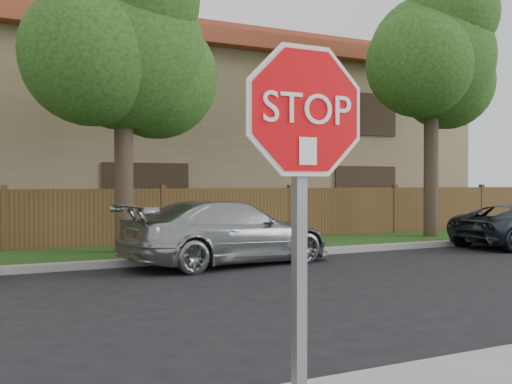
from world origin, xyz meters
TOP-DOWN VIEW (x-y plane):
  - far_curb at (0.00, 8.15)m, footprint 70.00×0.30m
  - grass_strip at (0.00, 9.80)m, footprint 70.00×3.00m
  - fence at (0.00, 11.40)m, footprint 70.00×0.12m
  - tree_mid at (2.52, 9.57)m, footprint 4.80×3.90m
  - tree_right at (12.02, 9.57)m, footprint 4.80×3.90m
  - stop_sign at (0.66, -1.48)m, footprint 1.01×0.13m
  - sedan_right at (4.20, 7.47)m, footprint 4.98×2.64m

SIDE VIEW (x-z plane):
  - grass_strip at x=0.00m, z-range 0.00..0.12m
  - far_curb at x=0.00m, z-range 0.00..0.15m
  - sedan_right at x=4.20m, z-range 0.00..1.37m
  - fence at x=0.00m, z-range 0.00..1.60m
  - stop_sign at x=0.66m, z-range 0.55..3.11m
  - tree_mid at x=2.52m, z-range 1.20..8.55m
  - tree_right at x=12.02m, z-range 1.47..9.67m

